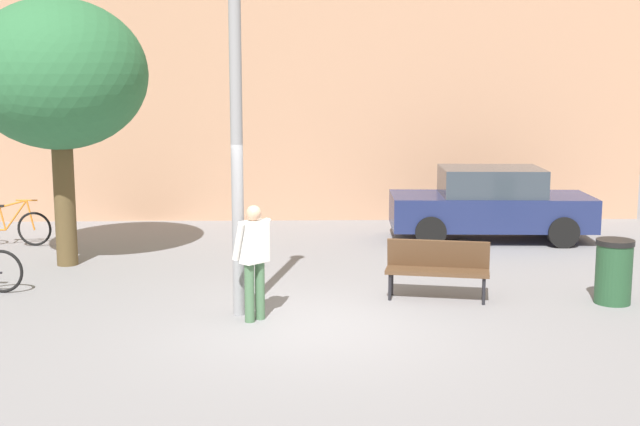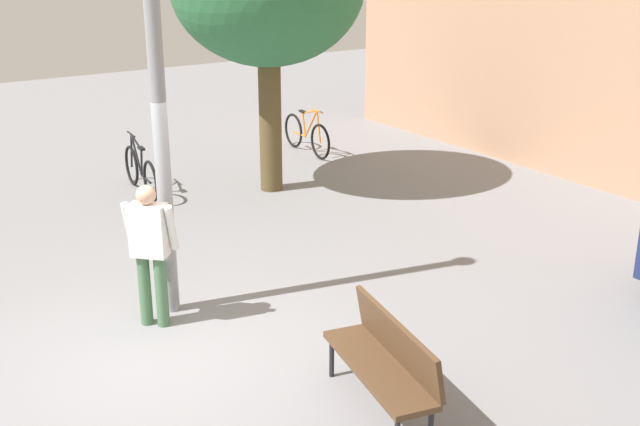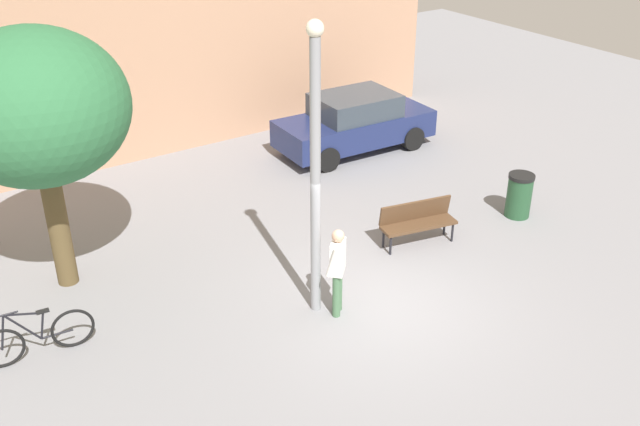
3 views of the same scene
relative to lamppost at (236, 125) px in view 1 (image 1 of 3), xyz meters
name	(u,v)px [view 1 (image 1 of 3)]	position (x,y,z in m)	size (l,w,h in m)	color
ground_plane	(312,325)	(1.06, -0.55, -2.78)	(36.00, 36.00, 0.00)	gray
building_facade	(306,85)	(1.06, 9.11, 0.47)	(16.25, 2.00, 6.50)	tan
lamppost	(236,125)	(0.00, 0.00, 0.00)	(0.28, 0.28, 5.16)	gray
person_by_lamppost	(254,254)	(0.24, -0.31, -1.81)	(0.58, 0.58, 1.67)	#47704C
park_bench	(438,265)	(3.05, 0.81, -2.23)	(1.66, 0.79, 0.92)	#513823
plaza_tree	(58,76)	(-3.42, 3.37, 0.69)	(3.18, 3.18, 4.85)	brown
bicycle_orange	(8,227)	(-5.10, 5.19, -2.39)	(1.81, 0.15, 0.97)	black
parked_car_navy	(490,204)	(4.96, 5.57, -2.00)	(4.27, 1.97, 1.55)	navy
trash_bin	(614,271)	(5.71, 0.47, -2.28)	(0.57, 0.57, 1.00)	#234C2D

